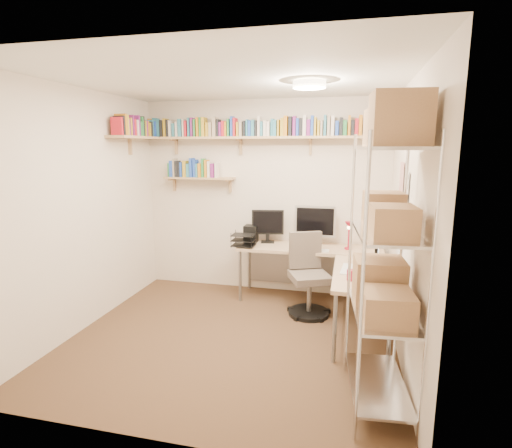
{
  "coord_description": "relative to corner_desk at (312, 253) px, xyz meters",
  "views": [
    {
      "loc": [
        1.09,
        -3.6,
        1.9
      ],
      "look_at": [
        0.12,
        0.55,
        1.08
      ],
      "focal_mm": 28.0,
      "sensor_mm": 36.0,
      "label": 1
    }
  ],
  "objects": [
    {
      "name": "office_chair",
      "position": [
        -0.02,
        -0.19,
        -0.28
      ],
      "size": [
        0.55,
        0.55,
        0.94
      ],
      "rotation": [
        0.0,
        0.0,
        0.41
      ],
      "color": "black",
      "rests_on": "ground"
    },
    {
      "name": "ground",
      "position": [
        -0.69,
        -0.99,
        -0.68
      ],
      "size": [
        3.2,
        3.2,
        0.0
      ],
      "primitive_type": "plane",
      "color": "#452F1D",
      "rests_on": "ground"
    },
    {
      "name": "wire_rack",
      "position": [
        0.67,
        -1.73,
        0.7
      ],
      "size": [
        0.5,
        0.9,
        2.24
      ],
      "rotation": [
        0.0,
        0.0,
        0.09
      ],
      "color": "silver",
      "rests_on": "ground"
    },
    {
      "name": "corner_desk",
      "position": [
        0.0,
        0.0,
        0.0
      ],
      "size": [
        1.83,
        1.78,
        1.19
      ],
      "color": "tan",
      "rests_on": "ground"
    },
    {
      "name": "room_shell",
      "position": [
        -0.69,
        -0.98,
        0.87
      ],
      "size": [
        3.24,
        3.04,
        2.52
      ],
      "color": "beige",
      "rests_on": "ground"
    },
    {
      "name": "wall_shelves",
      "position": [
        -1.11,
        0.31,
        1.35
      ],
      "size": [
        3.12,
        1.09,
        0.8
      ],
      "color": "tan",
      "rests_on": "ground"
    }
  ]
}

